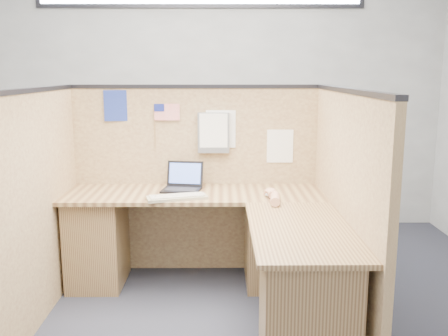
{
  "coord_description": "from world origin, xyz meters",
  "views": [
    {
      "loc": [
        0.2,
        -3.0,
        1.63
      ],
      "look_at": [
        0.23,
        0.5,
        0.95
      ],
      "focal_mm": 40.0,
      "sensor_mm": 36.0,
      "label": 1
    }
  ],
  "objects_px": {
    "l_desk": "(218,253)",
    "laptop": "(182,183)",
    "keyboard": "(177,197)",
    "mouse": "(271,194)"
  },
  "relations": [
    {
      "from": "l_desk",
      "to": "laptop",
      "type": "relative_size",
      "value": 6.15
    },
    {
      "from": "keyboard",
      "to": "l_desk",
      "type": "bearing_deg",
      "value": -48.12
    },
    {
      "from": "l_desk",
      "to": "mouse",
      "type": "height_order",
      "value": "mouse"
    },
    {
      "from": "laptop",
      "to": "keyboard",
      "type": "xyz_separation_m",
      "value": [
        -0.01,
        -0.3,
        -0.04
      ]
    },
    {
      "from": "keyboard",
      "to": "mouse",
      "type": "relative_size",
      "value": 4.69
    },
    {
      "from": "laptop",
      "to": "mouse",
      "type": "distance_m",
      "value": 0.71
    },
    {
      "from": "keyboard",
      "to": "mouse",
      "type": "distance_m",
      "value": 0.68
    },
    {
      "from": "laptop",
      "to": "keyboard",
      "type": "distance_m",
      "value": 0.3
    },
    {
      "from": "laptop",
      "to": "keyboard",
      "type": "height_order",
      "value": "laptop"
    },
    {
      "from": "l_desk",
      "to": "mouse",
      "type": "xyz_separation_m",
      "value": [
        0.39,
        0.26,
        0.36
      ]
    }
  ]
}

